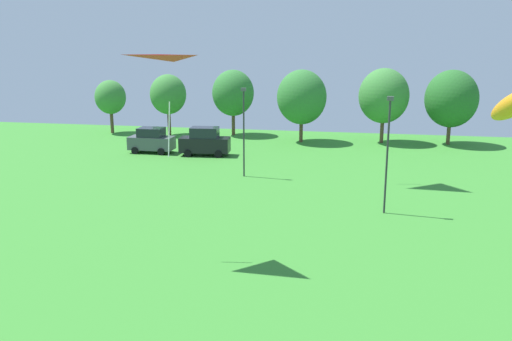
% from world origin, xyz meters
% --- Properties ---
extents(kite_flying_1, '(2.58, 1.98, 3.53)m').
position_xyz_m(kite_flying_1, '(-5.11, 23.57, 7.99)').
color(kite_flying_1, red).
extents(parked_car_leftmost, '(4.03, 2.09, 2.28)m').
position_xyz_m(parked_car_leftmost, '(-15.10, 45.38, 1.13)').
color(parked_car_leftmost, '#4C5156').
rests_on(parked_car_leftmost, ground).
extents(parked_car_second_from_left, '(4.51, 2.22, 2.52)m').
position_xyz_m(parked_car_second_from_left, '(-10.01, 45.08, 1.23)').
color(parked_car_second_from_left, black).
rests_on(parked_car_second_from_left, ground).
extents(light_post_0, '(0.36, 0.20, 6.86)m').
position_xyz_m(light_post_0, '(4.96, 31.11, 3.84)').
color(light_post_0, '#2D2D33').
rests_on(light_post_0, ground).
extents(light_post_1, '(0.36, 0.20, 6.59)m').
position_xyz_m(light_post_1, '(-5.02, 38.29, 3.70)').
color(light_post_1, '#2D2D33').
rests_on(light_post_1, ground).
extents(treeline_tree_0, '(3.34, 3.34, 5.77)m').
position_xyz_m(treeline_tree_0, '(-23.43, 54.88, 3.92)').
color(treeline_tree_0, brown).
rests_on(treeline_tree_0, ground).
extents(treeline_tree_1, '(3.83, 3.83, 6.48)m').
position_xyz_m(treeline_tree_1, '(-16.75, 54.72, 4.36)').
color(treeline_tree_1, brown).
rests_on(treeline_tree_1, ground).
extents(treeline_tree_2, '(4.43, 4.43, 6.95)m').
position_xyz_m(treeline_tree_2, '(-9.97, 56.05, 4.50)').
color(treeline_tree_2, brown).
rests_on(treeline_tree_2, ground).
extents(treeline_tree_3, '(4.90, 4.90, 7.19)m').
position_xyz_m(treeline_tree_3, '(-2.36, 53.27, 4.48)').
color(treeline_tree_3, brown).
rests_on(treeline_tree_3, ground).
extents(treeline_tree_4, '(4.88, 4.88, 7.34)m').
position_xyz_m(treeline_tree_4, '(5.58, 54.38, 4.65)').
color(treeline_tree_4, brown).
rests_on(treeline_tree_4, ground).
extents(treeline_tree_5, '(5.02, 5.02, 7.24)m').
position_xyz_m(treeline_tree_5, '(11.96, 54.60, 4.47)').
color(treeline_tree_5, brown).
rests_on(treeline_tree_5, ground).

